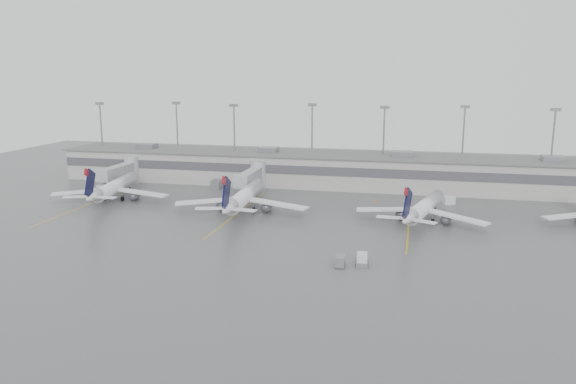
% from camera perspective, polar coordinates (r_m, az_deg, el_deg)
% --- Properties ---
extents(ground, '(260.00, 260.00, 0.00)m').
position_cam_1_polar(ground, '(91.18, 0.74, -6.34)').
color(ground, '#545456').
rests_on(ground, ground).
extents(terminal, '(152.00, 17.00, 9.45)m').
position_cam_1_polar(terminal, '(145.81, 5.60, 2.26)').
color(terminal, '#9B9B97').
rests_on(terminal, ground).
extents(light_masts, '(142.40, 8.00, 20.60)m').
position_cam_1_polar(light_masts, '(150.38, 5.96, 5.58)').
color(light_masts, gray).
rests_on(light_masts, ground).
extents(jet_bridge_left, '(4.00, 17.20, 7.00)m').
position_cam_1_polar(jet_bridge_left, '(151.81, -16.31, 2.11)').
color(jet_bridge_left, '#95979A').
rests_on(jet_bridge_left, ground).
extents(jet_bridge_right, '(4.00, 17.20, 7.00)m').
position_cam_1_polar(jet_bridge_right, '(138.21, -3.53, 1.63)').
color(jet_bridge_right, '#95979A').
rests_on(jet_bridge_right, ground).
extents(stand_markings, '(105.25, 40.00, 0.01)m').
position_cam_1_polar(stand_markings, '(113.79, 3.32, -2.62)').
color(stand_markings, gold).
rests_on(stand_markings, ground).
extents(jet_far_left, '(26.79, 30.24, 9.83)m').
position_cam_1_polar(jet_far_left, '(134.45, -17.30, 0.46)').
color(jet_far_left, white).
rests_on(jet_far_left, ground).
extents(jet_mid_left, '(28.45, 31.95, 10.33)m').
position_cam_1_polar(jet_mid_left, '(118.19, -4.51, -0.49)').
color(jet_mid_left, white).
rests_on(jet_mid_left, ground).
extents(jet_mid_right, '(25.20, 28.60, 9.43)m').
position_cam_1_polar(jet_mid_right, '(112.72, 13.60, -1.55)').
color(jet_mid_right, white).
rests_on(jet_mid_right, ground).
extents(baggage_tug, '(2.11, 3.04, 1.86)m').
position_cam_1_polar(baggage_tug, '(86.63, 7.53, -6.94)').
color(baggage_tug, silver).
rests_on(baggage_tug, ground).
extents(baggage_cart, '(1.66, 2.65, 1.63)m').
position_cam_1_polar(baggage_cart, '(85.80, 5.31, -6.99)').
color(baggage_cart, slate).
rests_on(baggage_cart, ground).
extents(gse_uld_a, '(2.71, 2.01, 1.76)m').
position_cam_1_polar(gse_uld_a, '(144.82, -18.30, 0.32)').
color(gse_uld_a, silver).
rests_on(gse_uld_a, ground).
extents(gse_uld_b, '(3.08, 2.47, 1.91)m').
position_cam_1_polar(gse_uld_b, '(129.25, -3.89, -0.42)').
color(gse_uld_b, silver).
rests_on(gse_uld_b, ground).
extents(gse_uld_c, '(2.81, 2.31, 1.71)m').
position_cam_1_polar(gse_uld_c, '(130.17, 16.04, -0.82)').
color(gse_uld_c, silver).
rests_on(gse_uld_c, ground).
extents(gse_loader, '(2.28, 3.63, 2.26)m').
position_cam_1_polar(gse_loader, '(142.67, -7.21, 0.77)').
color(gse_loader, slate).
rests_on(gse_loader, ground).
extents(cone_a, '(0.42, 0.42, 0.66)m').
position_cam_1_polar(cone_a, '(141.37, -20.02, -0.31)').
color(cone_a, '#DB5804').
rests_on(cone_a, ground).
extents(cone_b, '(0.50, 0.50, 0.80)m').
position_cam_1_polar(cone_b, '(131.36, -3.87, -0.46)').
color(cone_b, '#DB5804').
rests_on(cone_b, ground).
extents(cone_c, '(0.38, 0.38, 0.61)m').
position_cam_1_polar(cone_c, '(129.72, 9.09, -0.79)').
color(cone_c, '#DB5804').
rests_on(cone_c, ground).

